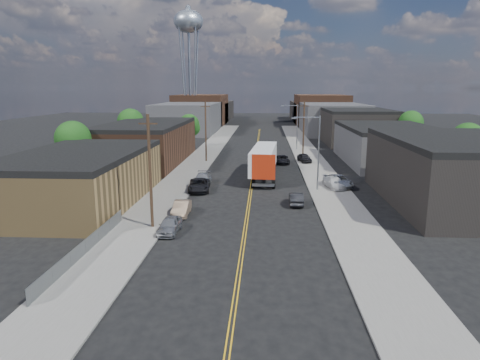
# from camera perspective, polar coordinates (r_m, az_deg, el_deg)

# --- Properties ---
(ground) EXTENTS (260.00, 260.00, 0.00)m
(ground) POSITION_cam_1_polar(r_m,az_deg,el_deg) (86.41, 2.24, 4.06)
(ground) COLOR black
(ground) RESTS_ON ground
(centerline) EXTENTS (0.32, 120.00, 0.01)m
(centerline) POSITION_cam_1_polar(r_m,az_deg,el_deg) (71.59, 2.00, 2.39)
(centerline) COLOR gold
(centerline) RESTS_ON ground
(sidewalk_left) EXTENTS (5.00, 140.00, 0.15)m
(sidewalk_left) POSITION_cam_1_polar(r_m,az_deg,el_deg) (72.43, -5.54, 2.51)
(sidewalk_left) COLOR slate
(sidewalk_left) RESTS_ON ground
(sidewalk_right) EXTENTS (5.00, 140.00, 0.15)m
(sidewalk_right) POSITION_cam_1_polar(r_m,az_deg,el_deg) (72.00, 9.59, 2.34)
(sidewalk_right) COLOR slate
(sidewalk_right) RESTS_ON ground
(warehouse_tan) EXTENTS (12.00, 22.00, 5.60)m
(warehouse_tan) POSITION_cam_1_polar(r_m,az_deg,el_deg) (48.66, -20.51, 0.33)
(warehouse_tan) COLOR olive
(warehouse_tan) RESTS_ON ground
(warehouse_brown) EXTENTS (12.00, 26.00, 6.60)m
(warehouse_brown) POSITION_cam_1_polar(r_m,az_deg,el_deg) (72.80, -12.36, 4.90)
(warehouse_brown) COLOR #44281B
(warehouse_brown) RESTS_ON ground
(industrial_right_a) EXTENTS (14.00, 22.00, 7.10)m
(industrial_right_a) POSITION_cam_1_polar(r_m,az_deg,el_deg) (50.61, 27.01, 1.06)
(industrial_right_a) COLOR black
(industrial_right_a) RESTS_ON ground
(industrial_right_b) EXTENTS (14.00, 24.00, 6.10)m
(industrial_right_b) POSITION_cam_1_polar(r_m,az_deg,el_deg) (74.94, 19.16, 4.52)
(industrial_right_b) COLOR #363638
(industrial_right_b) RESTS_ON ground
(industrial_right_c) EXTENTS (14.00, 22.00, 7.60)m
(industrial_right_c) POSITION_cam_1_polar(r_m,az_deg,el_deg) (100.00, 15.21, 6.94)
(industrial_right_c) COLOR black
(industrial_right_c) RESTS_ON ground
(skyline_left_a) EXTENTS (16.00, 30.00, 8.00)m
(skyline_left_a) POSITION_cam_1_polar(r_m,az_deg,el_deg) (122.74, -6.88, 8.25)
(skyline_left_a) COLOR #363638
(skyline_left_a) RESTS_ON ground
(skyline_right_a) EXTENTS (16.00, 30.00, 8.00)m
(skyline_right_a) POSITION_cam_1_polar(r_m,az_deg,el_deg) (122.21, 12.11, 8.06)
(skyline_right_a) COLOR #363638
(skyline_right_a) RESTS_ON ground
(skyline_left_b) EXTENTS (16.00, 26.00, 10.00)m
(skyline_left_b) POSITION_cam_1_polar(r_m,az_deg,el_deg) (147.32, -5.16, 9.31)
(skyline_left_b) COLOR #44281B
(skyline_left_b) RESTS_ON ground
(skyline_right_b) EXTENTS (16.00, 26.00, 10.00)m
(skyline_right_b) POSITION_cam_1_polar(r_m,az_deg,el_deg) (146.87, 10.67, 9.15)
(skyline_right_b) COLOR #44281B
(skyline_right_b) RESTS_ON ground
(skyline_left_c) EXTENTS (16.00, 40.00, 7.00)m
(skyline_left_c) POSITION_cam_1_polar(r_m,az_deg,el_deg) (167.18, -4.14, 9.14)
(skyline_left_c) COLOR black
(skyline_left_c) RESTS_ON ground
(skyline_right_c) EXTENTS (16.00, 40.00, 7.00)m
(skyline_right_c) POSITION_cam_1_polar(r_m,az_deg,el_deg) (166.78, 9.79, 8.99)
(skyline_right_c) COLOR black
(skyline_right_c) RESTS_ON ground
(water_tower) EXTENTS (9.00, 9.00, 36.90)m
(water_tower) POSITION_cam_1_polar(r_m,az_deg,el_deg) (138.84, -6.88, 19.72)
(water_tower) COLOR gray
(water_tower) RESTS_ON ground
(streetlight_near) EXTENTS (3.39, 0.25, 9.00)m
(streetlight_near) POSITION_cam_1_polar(r_m,az_deg,el_deg) (51.35, 10.02, 4.36)
(streetlight_near) COLOR gray
(streetlight_near) RESTS_ON ground
(streetlight_far) EXTENTS (3.39, 0.25, 9.00)m
(streetlight_far) POSITION_cam_1_polar(r_m,az_deg,el_deg) (86.02, 7.38, 7.51)
(streetlight_far) COLOR gray
(streetlight_far) RESTS_ON ground
(utility_pole_left_near) EXTENTS (1.60, 0.26, 10.00)m
(utility_pole_left_near) POSITION_cam_1_polar(r_m,az_deg,el_deg) (37.53, -11.90, 1.17)
(utility_pole_left_near) COLOR black
(utility_pole_left_near) RESTS_ON ground
(utility_pole_left_far) EXTENTS (1.60, 0.26, 10.00)m
(utility_pole_left_far) POSITION_cam_1_polar(r_m,az_deg,el_deg) (71.57, -4.59, 6.50)
(utility_pole_left_far) COLOR black
(utility_pole_left_far) RESTS_ON ground
(utility_pole_right) EXTENTS (1.60, 0.26, 10.00)m
(utility_pole_right) POSITION_cam_1_polar(r_m,az_deg,el_deg) (74.17, 8.48, 6.60)
(utility_pole_right) COLOR black
(utility_pole_right) RESTS_ON ground
(chainlink_fence) EXTENTS (0.05, 16.00, 1.22)m
(chainlink_fence) POSITION_cam_1_polar(r_m,az_deg,el_deg) (33.87, -19.91, -8.38)
(chainlink_fence) COLOR slate
(chainlink_fence) RESTS_ON ground
(tree_left_near) EXTENTS (4.85, 4.76, 7.91)m
(tree_left_near) POSITION_cam_1_polar(r_m,az_deg,el_deg) (61.54, -21.30, 4.84)
(tree_left_near) COLOR black
(tree_left_near) RESTS_ON ground
(tree_left_mid) EXTENTS (5.10, 5.04, 8.37)m
(tree_left_mid) POSITION_cam_1_polar(r_m,az_deg,el_deg) (84.77, -14.33, 7.27)
(tree_left_mid) COLOR black
(tree_left_mid) RESTS_ON ground
(tree_left_far) EXTENTS (4.35, 4.20, 6.97)m
(tree_left_far) POSITION_cam_1_polar(r_m,az_deg,el_deg) (89.24, -6.76, 7.20)
(tree_left_far) COLOR black
(tree_left_far) RESTS_ON ground
(tree_right_near) EXTENTS (4.60, 4.48, 7.44)m
(tree_right_near) POSITION_cam_1_polar(r_m,az_deg,el_deg) (68.18, 28.07, 4.61)
(tree_right_near) COLOR black
(tree_right_near) RESTS_ON ground
(tree_right_far) EXTENTS (4.85, 4.76, 7.91)m
(tree_right_far) POSITION_cam_1_polar(r_m,az_deg,el_deg) (90.41, 21.83, 6.87)
(tree_right_far) COLOR black
(tree_right_far) RESTS_ON ground
(semi_truck) EXTENTS (3.79, 16.78, 4.35)m
(semi_truck) POSITION_cam_1_polar(r_m,az_deg,el_deg) (59.67, 3.19, 2.83)
(semi_truck) COLOR silver
(semi_truck) RESTS_ON ground
(car_left_a) EXTENTS (1.77, 4.05, 1.36)m
(car_left_a) POSITION_cam_1_polar(r_m,az_deg,el_deg) (37.10, -9.37, -5.97)
(car_left_a) COLOR #9EA0A3
(car_left_a) RESTS_ON ground
(car_left_b) EXTENTS (1.55, 4.18, 1.37)m
(car_left_b) POSITION_cam_1_polar(r_m,az_deg,el_deg) (42.03, -7.81, -3.76)
(car_left_b) COLOR #8A725A
(car_left_b) RESTS_ON ground
(car_left_c) EXTENTS (2.96, 5.51, 1.47)m
(car_left_c) POSITION_cam_1_polar(r_m,az_deg,el_deg) (51.50, -5.48, -0.68)
(car_left_c) COLOR black
(car_left_c) RESTS_ON ground
(car_left_d) EXTENTS (2.14, 5.12, 1.48)m
(car_left_d) POSITION_cam_1_polar(r_m,az_deg,el_deg) (54.63, -5.06, 0.07)
(car_left_d) COLOR #A7A9AC
(car_left_d) RESTS_ON ground
(car_right_oncoming) EXTENTS (1.45, 4.04, 1.33)m
(car_right_oncoming) POSITION_cam_1_polar(r_m,az_deg,el_deg) (45.69, 7.48, -2.48)
(car_right_oncoming) COLOR black
(car_right_oncoming) RESTS_ON ground
(car_right_lot_a) EXTENTS (3.48, 5.60, 1.44)m
(car_right_lot_a) POSITION_cam_1_polar(r_m,az_deg,el_deg) (54.40, 13.01, -0.10)
(car_right_lot_a) COLOR #B7BABC
(car_right_lot_a) RESTS_ON sidewalk_right
(car_right_lot_b) EXTENTS (2.78, 4.82, 1.31)m
(car_right_lot_b) POSITION_cam_1_polar(r_m,az_deg,el_deg) (53.66, 12.45, -0.32)
(car_right_lot_b) COLOR silver
(car_right_lot_b) RESTS_ON sidewalk_right
(car_right_lot_c) EXTENTS (2.45, 4.36, 1.40)m
(car_right_lot_c) POSITION_cam_1_polar(r_m,az_deg,el_deg) (71.61, 8.59, 2.95)
(car_right_lot_c) COLOR black
(car_right_lot_c) RESTS_ON sidewalk_right
(car_ahead_truck) EXTENTS (2.38, 4.87, 1.33)m
(car_ahead_truck) POSITION_cam_1_polar(r_m,az_deg,el_deg) (70.56, 5.65, 2.74)
(car_ahead_truck) COLOR black
(car_ahead_truck) RESTS_ON ground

